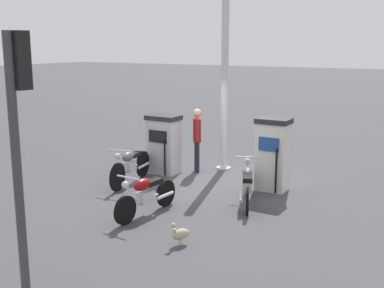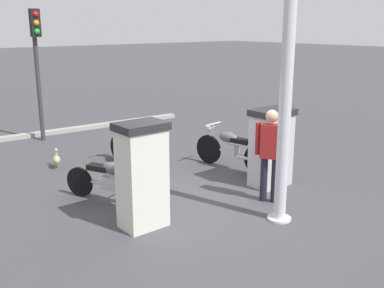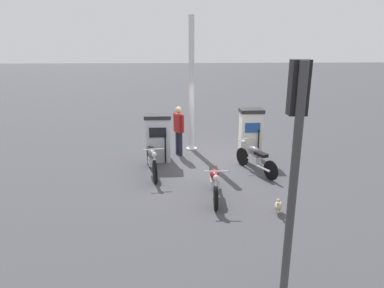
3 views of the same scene
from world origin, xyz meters
The scene contains 10 objects.
ground_plane centered at (0.00, 0.00, 0.00)m, with size 120.00×120.00×0.00m, color #424247.
fuel_pump_near centered at (-0.38, -1.53, 0.80)m, with size 0.63×0.85×1.57m.
fuel_pump_far centered at (-0.38, 1.53, 0.87)m, with size 0.60×0.77×1.72m.
motorcycle_near_pump centered at (0.90, -1.67, 0.48)m, with size 2.01×0.58×0.98m.
motorcycle_far_pump centered at (0.82, 1.43, 0.46)m, with size 1.80×0.92×0.93m.
motorcycle_extra centered at (2.54, -0.03, 0.43)m, with size 1.87×0.56×0.92m.
attendant_person centered at (-0.95, -0.84, 0.99)m, with size 0.53×0.38×1.72m.
wandering_duck centered at (3.45, 1.35, 0.20)m, with size 0.41×0.30×0.43m.
roadside_traffic_light centered at (6.06, 0.61, 2.44)m, with size 0.38×0.25×3.57m.
canopy_support_pole centered at (-1.61, -0.37, 2.27)m, with size 0.40×0.40×4.69m.
Camera 3 is at (10.31, -1.03, 3.76)m, focal length 31.44 mm.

